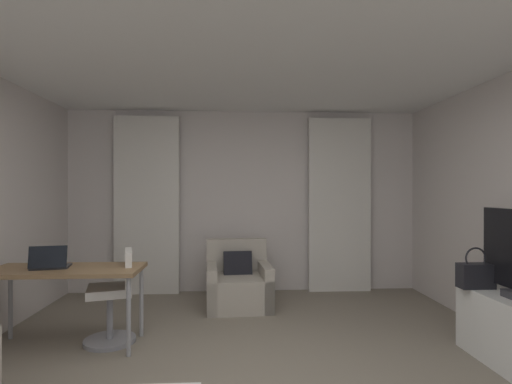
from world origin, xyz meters
The scene contains 9 objects.
wall_window centered at (0.00, 3.03, 1.30)m, with size 5.12×0.06×2.60m.
ceiling centered at (0.00, 0.00, 2.63)m, with size 5.12×6.12×0.06m, color white.
curtain_left_panel centered at (-1.38, 2.90, 1.25)m, with size 0.90×0.06×2.50m.
curtain_right_panel centered at (1.38, 2.90, 1.25)m, with size 0.90×0.06×2.50m.
armchair centered at (-0.10, 2.24, 0.27)m, with size 0.84×0.83×0.81m.
desk centered at (-1.71, 1.05, 0.67)m, with size 1.37×0.58×0.74m.
desk_chair centered at (-1.30, 1.14, 0.39)m, with size 0.49×0.49×0.88m.
laptop centered at (-1.84, 1.03, 0.78)m, with size 0.36×0.30×0.22m.
handbag_primary centered at (2.02, 0.72, 0.70)m, with size 0.30×0.14×0.37m.
Camera 1 is at (-0.15, -2.69, 1.46)m, focal length 27.53 mm.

